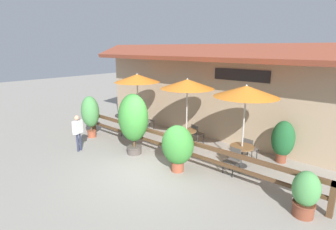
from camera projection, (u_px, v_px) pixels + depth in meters
ground_plane at (152, 169)px, 9.02m from camera, size 60.00×60.00×0.00m
building_facade at (218, 92)px, 11.46m from camera, size 14.28×1.49×4.23m
patio_railing at (172, 142)px, 9.61m from camera, size 10.40×0.14×0.95m
patio_umbrella_near at (137, 78)px, 12.28m from camera, size 2.14×2.14×2.90m
dining_table_near at (138, 121)px, 12.80m from camera, size 0.84×0.84×0.75m
chair_near_streetside at (128, 126)px, 12.37m from camera, size 0.47×0.47×0.85m
chair_near_wallside at (148, 120)px, 13.32m from camera, size 0.47×0.47×0.85m
patio_umbrella_middle at (187, 84)px, 10.35m from camera, size 2.14×2.14×2.90m
dining_table_middle at (186, 134)px, 10.87m from camera, size 0.84×0.84×0.75m
chair_middle_streetside at (177, 141)px, 10.42m from camera, size 0.44×0.44×0.85m
chair_middle_wallside at (197, 133)px, 11.32m from camera, size 0.49×0.49×0.85m
patio_umbrella_far at (246, 91)px, 8.60m from camera, size 2.14×2.14×2.90m
dining_table_far at (242, 150)px, 9.12m from camera, size 0.84×0.84×0.75m
chair_far_streetside at (233, 160)px, 8.65m from camera, size 0.47×0.47×0.85m
chair_far_wallside at (249, 148)px, 9.65m from camera, size 0.46×0.46×0.85m
potted_plant_small_flowering at (306, 193)px, 6.39m from camera, size 0.65×0.58×1.20m
potted_plant_entrance_palm at (178, 146)px, 8.70m from camera, size 1.11×1.00×1.60m
potted_plant_broad_leaf at (90, 113)px, 12.00m from camera, size 0.87×0.78×1.94m
potted_plant_tall_tropical at (133, 119)px, 10.02m from camera, size 1.22×1.09×2.40m
potted_plant_corner_fern at (283, 140)px, 9.40m from camera, size 0.81×0.73×1.56m
pedestrian at (78, 128)px, 10.40m from camera, size 0.29×0.51×1.49m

